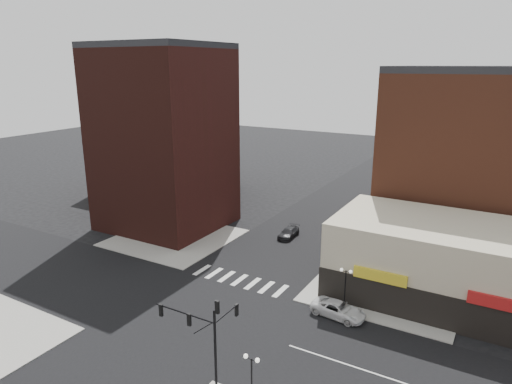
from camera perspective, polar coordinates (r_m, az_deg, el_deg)
The scene contains 14 objects.
ground at distance 45.37m, azimuth -7.65°, elevation -14.93°, with size 240.00×240.00×0.00m, color black.
road_ew at distance 45.36m, azimuth -7.65°, elevation -14.92°, with size 200.00×14.00×0.02m, color black.
road_ns at distance 45.36m, azimuth -7.65°, elevation -14.92°, with size 14.00×200.00×0.02m, color black.
sidewalk_nw at distance 63.79m, azimuth -10.13°, elevation -5.63°, with size 15.00×15.00×0.12m, color gray.
sidewalk_ne at distance 51.54m, azimuth 16.05°, elevation -11.40°, with size 15.00×15.00×0.12m, color gray.
building_nw at distance 66.32m, azimuth -11.43°, elevation 6.28°, with size 16.00×15.00×25.00m, color #3A1712.
building_nw_low at distance 87.38m, azimuth -10.98°, elevation 4.20°, with size 20.00×18.00×12.00m, color #3A1712.
building_ne_midrise at distance 61.50m, azimuth 24.38°, elevation 3.04°, with size 18.00×15.00×22.00m, color brown.
building_ne_row at distance 49.77m, azimuth 23.81°, elevation -9.05°, with size 24.20×12.20×8.00m.
traffic_signal at distance 33.71m, azimuth -6.18°, elevation -16.78°, with size 5.59×3.09×7.77m.
street_lamp_se_a at distance 32.82m, azimuth -0.56°, elevation -21.23°, with size 1.22×0.32×4.16m.
street_lamp_ne at distance 45.06m, azimuth 11.14°, elevation -10.57°, with size 1.22×0.32×4.16m.
white_suv at distance 45.01m, azimuth 10.25°, elevation -14.26°, with size 2.39×5.18×1.44m, color silver.
dark_sedan_north at distance 63.08m, azimuth 4.10°, elevation -5.09°, with size 1.82×4.49×1.30m, color black.
Camera 1 is at (24.35, -30.58, 23.03)m, focal length 32.00 mm.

